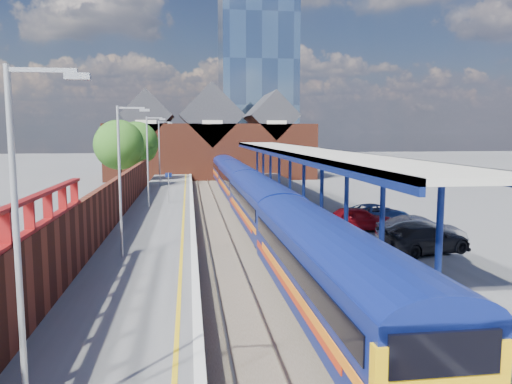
# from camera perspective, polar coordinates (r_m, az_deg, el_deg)

# --- Properties ---
(ground) EXTENTS (240.00, 240.00, 0.00)m
(ground) POSITION_cam_1_polar(r_m,az_deg,el_deg) (48.11, -3.65, -1.29)
(ground) COLOR #5B5B5E
(ground) RESTS_ON ground
(ballast_bed) EXTENTS (6.00, 76.00, 0.06)m
(ballast_bed) POSITION_cam_1_polar(r_m,az_deg,el_deg) (38.27, -2.58, -3.35)
(ballast_bed) COLOR #473D33
(ballast_bed) RESTS_ON ground
(rails) EXTENTS (4.51, 76.00, 0.14)m
(rails) POSITION_cam_1_polar(r_m,az_deg,el_deg) (38.25, -2.58, -3.22)
(rails) COLOR slate
(rails) RESTS_ON ground
(left_platform) EXTENTS (5.00, 76.00, 1.00)m
(left_platform) POSITION_cam_1_polar(r_m,az_deg,el_deg) (38.10, -10.86, -2.80)
(left_platform) COLOR #565659
(left_platform) RESTS_ON ground
(right_platform) EXTENTS (6.00, 76.00, 1.00)m
(right_platform) POSITION_cam_1_polar(r_m,az_deg,el_deg) (39.17, 6.20, -2.45)
(right_platform) COLOR #565659
(right_platform) RESTS_ON ground
(coping_left) EXTENTS (0.30, 76.00, 0.05)m
(coping_left) POSITION_cam_1_polar(r_m,az_deg,el_deg) (37.96, -7.33, -1.96)
(coping_left) COLOR silver
(coping_left) RESTS_ON left_platform
(coping_right) EXTENTS (0.30, 76.00, 0.05)m
(coping_right) POSITION_cam_1_polar(r_m,az_deg,el_deg) (38.51, 2.09, -1.78)
(coping_right) COLOR silver
(coping_right) RESTS_ON right_platform
(yellow_line) EXTENTS (0.14, 76.00, 0.01)m
(yellow_line) POSITION_cam_1_polar(r_m,az_deg,el_deg) (37.96, -8.24, -2.00)
(yellow_line) COLOR yellow
(yellow_line) RESTS_ON left_platform
(train) EXTENTS (2.92, 65.92, 3.45)m
(train) POSITION_cam_1_polar(r_m,az_deg,el_deg) (41.96, -1.04, 0.44)
(train) COLOR navy
(train) RESTS_ON ground
(canopy) EXTENTS (4.50, 52.00, 4.48)m
(canopy) POSITION_cam_1_polar(r_m,az_deg,el_deg) (40.47, 4.91, 4.63)
(canopy) COLOR navy
(canopy) RESTS_ON right_platform
(lamp_post_a) EXTENTS (1.48, 0.18, 7.00)m
(lamp_post_a) POSITION_cam_1_polar(r_m,az_deg,el_deg) (10.15, -24.97, -4.06)
(lamp_post_a) COLOR #A5A8AA
(lamp_post_a) RESTS_ON left_platform
(lamp_post_b) EXTENTS (1.48, 0.18, 7.00)m
(lamp_post_b) POSITION_cam_1_polar(r_m,az_deg,el_deg) (23.78, -15.00, 2.25)
(lamp_post_b) COLOR #A5A8AA
(lamp_post_b) RESTS_ON left_platform
(lamp_post_c) EXTENTS (1.48, 0.18, 7.00)m
(lamp_post_c) POSITION_cam_1_polar(r_m,az_deg,el_deg) (39.67, -12.10, 4.08)
(lamp_post_c) COLOR #A5A8AA
(lamp_post_c) RESTS_ON left_platform
(lamp_post_d) EXTENTS (1.48, 0.18, 7.00)m
(lamp_post_d) POSITION_cam_1_polar(r_m,az_deg,el_deg) (55.63, -10.86, 4.86)
(lamp_post_d) COLOR #A5A8AA
(lamp_post_d) RESTS_ON left_platform
(platform_sign) EXTENTS (0.55, 0.08, 2.50)m
(platform_sign) POSITION_cam_1_polar(r_m,az_deg,el_deg) (41.75, -9.95, 1.09)
(platform_sign) COLOR #A5A8AA
(platform_sign) RESTS_ON left_platform
(brick_wall) EXTENTS (0.35, 50.00, 3.86)m
(brick_wall) POSITION_cam_1_polar(r_m,az_deg,el_deg) (31.71, -16.27, -1.31)
(brick_wall) COLOR #5C2618
(brick_wall) RESTS_ON left_platform
(station_building) EXTENTS (30.00, 12.12, 13.78)m
(station_building) POSITION_cam_1_polar(r_m,az_deg,el_deg) (75.60, -5.20, 5.79)
(station_building) COLOR #5C2618
(station_building) RESTS_ON ground
(glass_tower) EXTENTS (14.20, 14.20, 40.30)m
(glass_tower) POSITION_cam_1_polar(r_m,az_deg,el_deg) (99.33, 0.09, 14.60)
(glass_tower) COLOR #465A79
(glass_tower) RESTS_ON ground
(tree_near) EXTENTS (5.20, 5.20, 8.10)m
(tree_near) POSITION_cam_1_polar(r_m,az_deg,el_deg) (53.90, -15.24, 5.07)
(tree_near) COLOR #382314
(tree_near) RESTS_ON ground
(tree_far) EXTENTS (5.20, 5.20, 8.10)m
(tree_far) POSITION_cam_1_polar(r_m,az_deg,el_deg) (61.73, -13.35, 5.32)
(tree_far) COLOR #382314
(tree_far) RESTS_ON ground
(parked_car_red) EXTENTS (4.34, 2.07, 1.43)m
(parked_car_red) POSITION_cam_1_polar(r_m,az_deg,el_deg) (30.23, 11.63, -2.98)
(parked_car_red) COLOR maroon
(parked_car_red) RESTS_ON right_platform
(parked_car_silver) EXTENTS (4.60, 2.29, 1.45)m
(parked_car_silver) POSITION_cam_1_polar(r_m,az_deg,el_deg) (27.19, 18.32, -4.26)
(parked_car_silver) COLOR #A5A5A9
(parked_car_silver) RESTS_ON right_platform
(parked_car_dark) EXTENTS (5.02, 3.03, 1.36)m
(parked_car_dark) POSITION_cam_1_polar(r_m,az_deg,el_deg) (25.43, 18.77, -5.14)
(parked_car_dark) COLOR black
(parked_car_dark) RESTS_ON right_platform
(parked_car_blue) EXTENTS (4.81, 2.96, 1.25)m
(parked_car_blue) POSITION_cam_1_polar(r_m,az_deg,el_deg) (32.89, 13.51, -2.40)
(parked_car_blue) COLOR navy
(parked_car_blue) RESTS_ON right_platform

